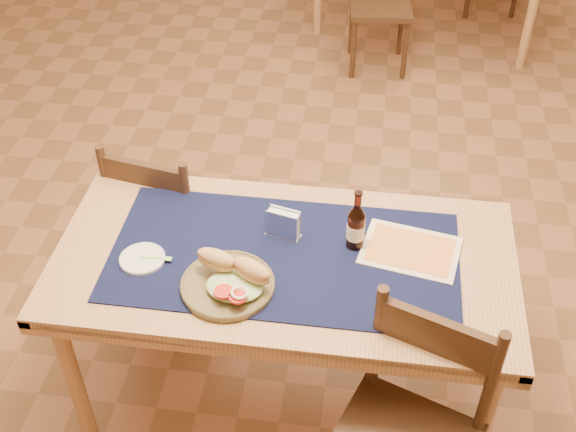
# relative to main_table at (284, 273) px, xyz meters

# --- Properties ---
(main_table) EXTENTS (1.60, 0.80, 0.75)m
(main_table) POSITION_rel_main_table_xyz_m (0.00, 0.00, 0.00)
(main_table) COLOR tan
(main_table) RESTS_ON ground
(placemat) EXTENTS (1.20, 0.60, 0.01)m
(placemat) POSITION_rel_main_table_xyz_m (0.00, 0.00, 0.09)
(placemat) COLOR black
(placemat) RESTS_ON main_table
(baseboard) EXTENTS (6.00, 7.00, 0.10)m
(baseboard) POSITION_rel_main_table_xyz_m (0.00, 0.80, -0.62)
(baseboard) COLOR #3F2616
(baseboard) RESTS_ON ground
(chair_main_far) EXTENTS (0.48, 0.48, 0.88)m
(chair_main_far) POSITION_rel_main_table_xyz_m (-0.57, 0.47, -0.21)
(chair_main_far) COLOR #3F2616
(chair_main_far) RESTS_ON ground
(chair_back_near) EXTENTS (0.43, 0.43, 0.86)m
(chair_back_near) POSITION_rel_main_table_xyz_m (0.25, 2.79, -0.22)
(chair_back_near) COLOR #3F2616
(chair_back_near) RESTS_ON ground
(sandwich_plate) EXTENTS (0.31, 0.31, 0.12)m
(sandwich_plate) POSITION_rel_main_table_xyz_m (-0.15, -0.17, 0.12)
(sandwich_plate) COLOR brown
(sandwich_plate) RESTS_ON placemat
(side_plate) EXTENTS (0.16, 0.16, 0.01)m
(side_plate) POSITION_rel_main_table_xyz_m (-0.48, -0.09, 0.10)
(side_plate) COLOR silver
(side_plate) RESTS_ON placemat
(fork) EXTENTS (0.11, 0.02, 0.00)m
(fork) POSITION_rel_main_table_xyz_m (-0.42, -0.08, 0.10)
(fork) COLOR #99D877
(fork) RESTS_ON side_plate
(beer_bottle) EXTENTS (0.06, 0.06, 0.24)m
(beer_bottle) POSITION_rel_main_table_xyz_m (0.24, 0.08, 0.18)
(beer_bottle) COLOR #41160B
(beer_bottle) RESTS_ON placemat
(napkin_holder) EXTENTS (0.13, 0.07, 0.11)m
(napkin_holder) POSITION_rel_main_table_xyz_m (-0.02, 0.10, 0.14)
(napkin_holder) COLOR silver
(napkin_holder) RESTS_ON placemat
(menu_card) EXTENTS (0.37, 0.30, 0.01)m
(menu_card) POSITION_rel_main_table_xyz_m (0.43, 0.08, 0.09)
(menu_card) COLOR beige
(menu_card) RESTS_ON placemat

